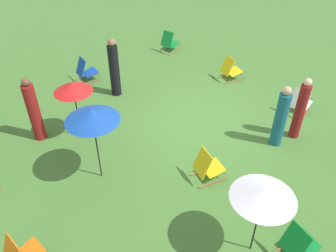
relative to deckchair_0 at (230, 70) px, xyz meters
The scene contains 14 objects.
ground_plane 2.86m from the deckchair_0, 118.70° to the left, with size 40.00×40.00×0.00m, color #477A33.
deckchair_0 is the anchor object (origin of this frame).
deckchair_1 4.89m from the deckchair_0, 53.86° to the left, with size 0.52×0.79×0.83m.
deckchair_3 3.02m from the deckchair_0, ahead, with size 0.63×0.85×0.83m.
deckchair_6 2.67m from the deckchair_0, behind, with size 0.64×0.85×0.83m.
deckchair_7 4.85m from the deckchair_0, 128.46° to the left, with size 0.63×0.85×0.83m.
deckchair_10 6.74m from the deckchair_0, 145.37° to the left, with size 0.59×0.83×0.83m.
umbrella_0 6.71m from the deckchair_0, 138.35° to the left, with size 1.14×1.14×1.67m.
umbrella_1 5.56m from the deckchair_0, 87.43° to the left, with size 0.97×0.97×1.66m.
umbrella_2 6.08m from the deckchair_0, 104.04° to the left, with size 1.18×1.18×1.90m.
person_0 6.43m from the deckchair_0, 82.41° to the left, with size 0.41×0.41×1.83m.
person_1 3.92m from the deckchair_0, 66.68° to the left, with size 0.39×0.39×1.88m.
person_2 3.39m from the deckchair_0, 165.86° to the left, with size 0.28×0.28×1.78m.
person_4 3.51m from the deckchair_0, 155.01° to the left, with size 0.37×0.37×1.73m.
Camera 1 is at (-5.73, 5.55, 6.00)m, focal length 37.22 mm.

